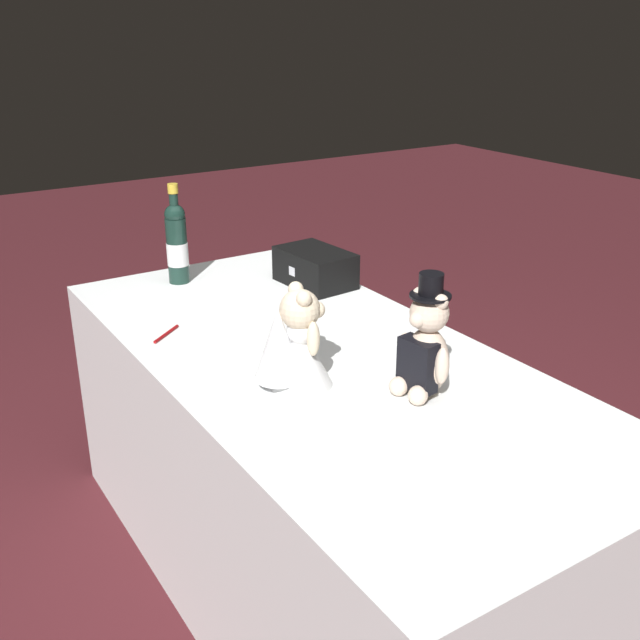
# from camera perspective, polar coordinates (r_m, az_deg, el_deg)

# --- Properties ---
(ground_plane) EXTENTS (12.00, 12.00, 0.00)m
(ground_plane) POSITION_cam_1_polar(r_m,az_deg,el_deg) (2.36, 0.00, -19.12)
(ground_plane) COLOR #47191E
(reception_table) EXTENTS (1.81, 0.83, 0.74)m
(reception_table) POSITION_cam_1_polar(r_m,az_deg,el_deg) (2.14, 0.00, -11.69)
(reception_table) COLOR white
(reception_table) RESTS_ON ground_plane
(teddy_bear_groom) EXTENTS (0.15, 0.13, 0.30)m
(teddy_bear_groom) POSITION_cam_1_polar(r_m,az_deg,el_deg) (1.73, 8.03, -2.11)
(teddy_bear_groom) COLOR beige
(teddy_bear_groom) RESTS_ON reception_table
(teddy_bear_bride) EXTENTS (0.16, 0.20, 0.25)m
(teddy_bear_bride) POSITION_cam_1_polar(r_m,az_deg,el_deg) (1.76, -2.03, -1.83)
(teddy_bear_bride) COLOR white
(teddy_bear_bride) RESTS_ON reception_table
(champagne_bottle) EXTENTS (0.07, 0.07, 0.33)m
(champagne_bottle) POSITION_cam_1_polar(r_m,az_deg,el_deg) (2.51, -10.91, 5.88)
(champagne_bottle) COLOR #162F27
(champagne_bottle) RESTS_ON reception_table
(signing_pen) EXTENTS (0.09, 0.11, 0.01)m
(signing_pen) POSITION_cam_1_polar(r_m,az_deg,el_deg) (2.12, -11.61, -1.00)
(signing_pen) COLOR maroon
(signing_pen) RESTS_ON reception_table
(gift_case_black) EXTENTS (0.27, 0.19, 0.12)m
(gift_case_black) POSITION_cam_1_polar(r_m,az_deg,el_deg) (2.46, -0.38, 4.04)
(gift_case_black) COLOR black
(gift_case_black) RESTS_ON reception_table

